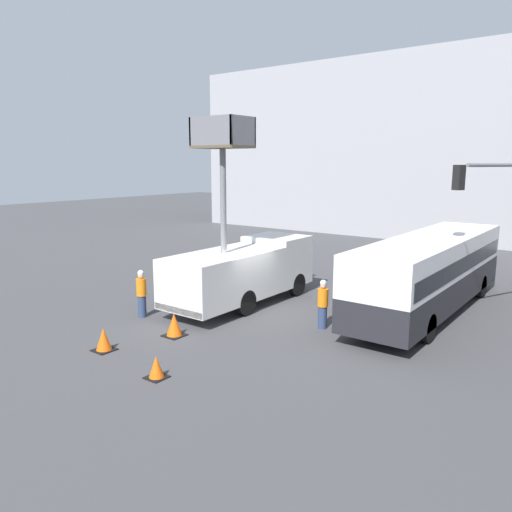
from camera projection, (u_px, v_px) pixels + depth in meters
ground_plane at (256, 314)px, 19.66m from camera, size 120.00×120.00×0.00m
building_backdrop_far at (460, 148)px, 39.47m from camera, size 44.00×10.00×14.05m
utility_truck at (243, 268)px, 20.77m from camera, size 2.47×7.41×7.55m
city_bus at (431, 268)px, 19.66m from camera, size 2.55×11.41×3.00m
traffic_light_pole at (512, 217)px, 16.22m from camera, size 3.46×3.21×6.09m
road_worker_near_truck at (142, 293)px, 19.12m from camera, size 0.38×0.38×1.85m
road_worker_directing at (323, 304)px, 17.81m from camera, size 0.38×0.38×1.78m
traffic_cone_near_truck at (104, 340)px, 15.76m from camera, size 0.64×0.64×0.73m
traffic_cone_mid_road at (174, 325)px, 17.09m from camera, size 0.69×0.69×0.79m
traffic_cone_far_side at (156, 368)px, 13.74m from camera, size 0.56×0.56×0.64m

